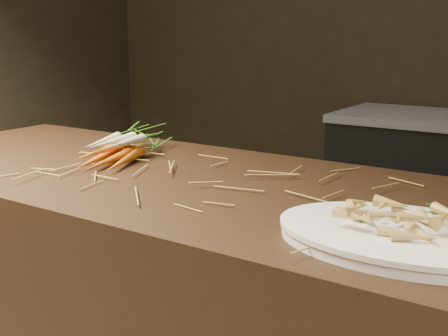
# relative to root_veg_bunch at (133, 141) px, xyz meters

# --- Properties ---
(straw_bedding) EXTENTS (1.40, 0.60, 0.02)m
(straw_bedding) POSITION_rel_root_veg_bunch_xyz_m (0.54, -0.12, -0.03)
(straw_bedding) COLOR olive
(straw_bedding) RESTS_ON main_counter
(root_veg_bunch) EXTENTS (0.25, 0.45, 0.08)m
(root_veg_bunch) POSITION_rel_root_veg_bunch_xyz_m (0.00, 0.00, 0.00)
(root_veg_bunch) COLOR orange
(root_veg_bunch) RESTS_ON main_counter
(serving_platter) EXTENTS (0.44, 0.32, 0.02)m
(serving_platter) POSITION_rel_root_veg_bunch_xyz_m (0.83, -0.28, -0.03)
(serving_platter) COLOR white
(serving_platter) RESTS_ON main_counter
(roasted_veg_heap) EXTENTS (0.22, 0.17, 0.05)m
(roasted_veg_heap) POSITION_rel_root_veg_bunch_xyz_m (0.83, -0.28, 0.00)
(roasted_veg_heap) COLOR #AA7B2F
(roasted_veg_heap) RESTS_ON serving_platter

